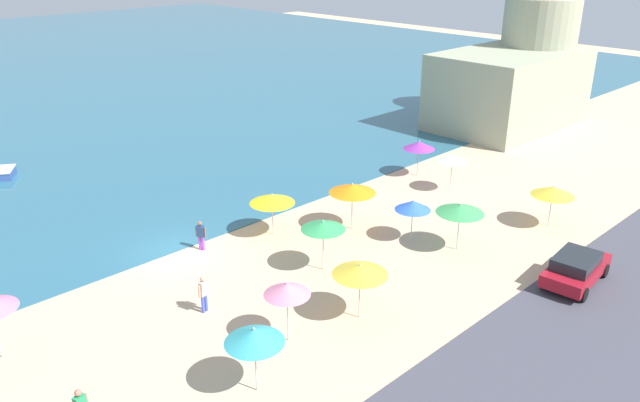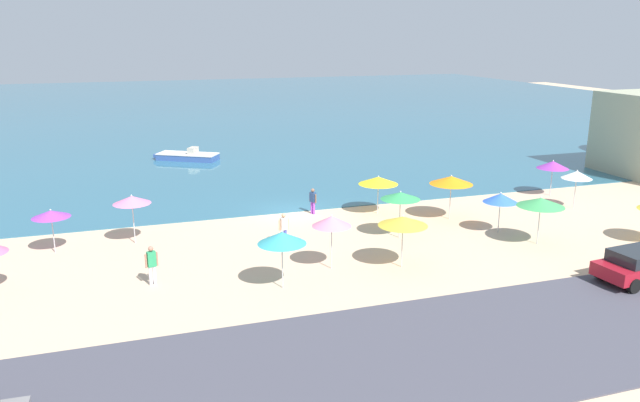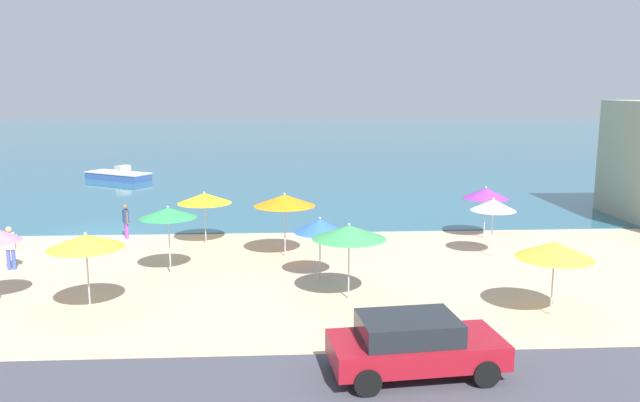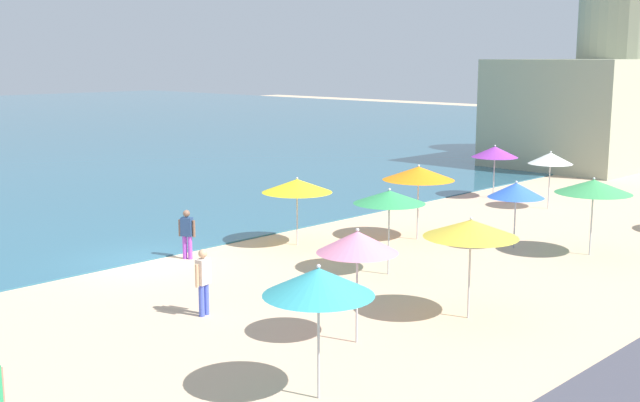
% 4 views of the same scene
% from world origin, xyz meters
% --- Properties ---
extents(ground_plane, '(160.00, 160.00, 0.00)m').
position_xyz_m(ground_plane, '(0.00, 0.00, 0.00)').
color(ground_plane, '#CEAE8C').
extents(sea, '(150.00, 110.00, 0.05)m').
position_xyz_m(sea, '(0.00, 55.00, 0.03)').
color(sea, '#2C6179').
rests_on(sea, ground_plane).
extents(beach_umbrella_0, '(2.50, 2.50, 2.64)m').
position_xyz_m(beach_umbrella_0, '(8.43, -4.19, 2.34)').
color(beach_umbrella_0, '#B2B2B7').
rests_on(beach_umbrella_0, ground_plane).
extents(beach_umbrella_1, '(2.37, 2.37, 2.33)m').
position_xyz_m(beach_umbrella_1, '(4.90, -1.80, 2.04)').
color(beach_umbrella_1, '#B2B2B7').
rests_on(beach_umbrella_1, ground_plane).
extents(beach_umbrella_2, '(1.83, 1.83, 2.44)m').
position_xyz_m(beach_umbrella_2, '(16.90, -4.63, 2.14)').
color(beach_umbrella_2, '#B2B2B7').
rests_on(beach_umbrella_2, ground_plane).
extents(beach_umbrella_5, '(2.30, 2.30, 2.52)m').
position_xyz_m(beach_umbrella_5, '(2.41, -10.34, 2.24)').
color(beach_umbrella_5, '#B2B2B7').
rests_on(beach_umbrella_5, ground_plane).
extents(beach_umbrella_6, '(1.86, 1.86, 2.27)m').
position_xyz_m(beach_umbrella_6, '(9.69, -7.27, 1.95)').
color(beach_umbrella_6, '#B2B2B7').
rests_on(beach_umbrella_6, ground_plane).
extents(beach_umbrella_7, '(2.29, 2.29, 2.36)m').
position_xyz_m(beach_umbrella_7, '(16.51, -11.38, 2.03)').
color(beach_umbrella_7, '#B2B2B7').
rests_on(beach_umbrella_7, ground_plane).
extents(beach_umbrella_8, '(2.09, 2.09, 2.57)m').
position_xyz_m(beach_umbrella_8, '(4.16, -6.38, 2.30)').
color(beach_umbrella_8, '#B2B2B7').
rests_on(beach_umbrella_8, ground_plane).
extents(beach_umbrella_10, '(2.41, 2.41, 2.53)m').
position_xyz_m(beach_umbrella_10, '(10.51, -9.56, 2.24)').
color(beach_umbrella_10, '#B2B2B7').
rests_on(beach_umbrella_10, ground_plane).
extents(beach_umbrella_13, '(2.08, 2.08, 2.41)m').
position_xyz_m(beach_umbrella_13, '(17.58, -1.52, 2.10)').
color(beach_umbrella_13, '#B2B2B7').
rests_on(beach_umbrella_13, ground_plane).
extents(bather_1, '(0.56, 0.30, 1.68)m').
position_xyz_m(bather_1, '(-1.97, -5.55, 0.94)').
color(bather_1, '#4255C4').
rests_on(bather_1, ground_plane).
extents(bather_2, '(0.36, 0.51, 1.58)m').
position_xyz_m(bather_2, '(1.15, -0.68, 0.88)').
color(bather_2, purple).
rests_on(bather_2, ground_plane).
extents(parked_car_1, '(4.25, 2.29, 1.44)m').
position_xyz_m(parked_car_1, '(11.48, -15.25, 0.82)').
color(parked_car_1, maroon).
rests_on(parked_car_1, coastal_road).
extents(skiff_nearshore, '(5.44, 4.24, 1.11)m').
position_xyz_m(skiff_nearshore, '(-4.10, 18.04, 0.37)').
color(skiff_nearshore, '#355495').
rests_on(skiff_nearshore, sea).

